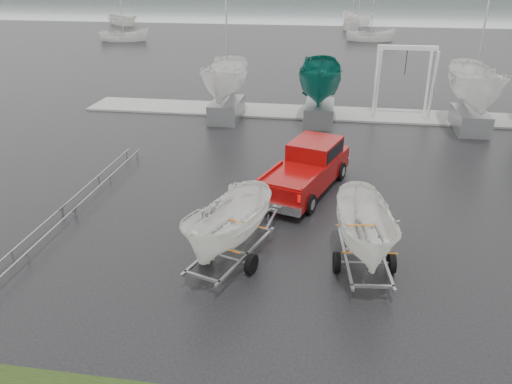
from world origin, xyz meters
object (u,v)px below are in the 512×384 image
pickup_truck (308,166)px  boat_hoist (405,72)px  trailer_hitched (229,186)px  trailer_parked (370,189)px

pickup_truck → boat_hoist: bearing=85.1°
trailer_hitched → trailer_parked: 3.95m
pickup_truck → trailer_parked: (1.99, -5.56, 1.62)m
trailer_parked → boat_hoist: bearing=74.0°
trailer_hitched → boat_hoist: bearing=86.8°
trailer_parked → boat_hoist: 16.90m
pickup_truck → boat_hoist: size_ratio=1.41×
pickup_truck → trailer_parked: trailer_parked is taller
pickup_truck → trailer_hitched: 6.44m
pickup_truck → trailer_parked: size_ratio=1.23×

